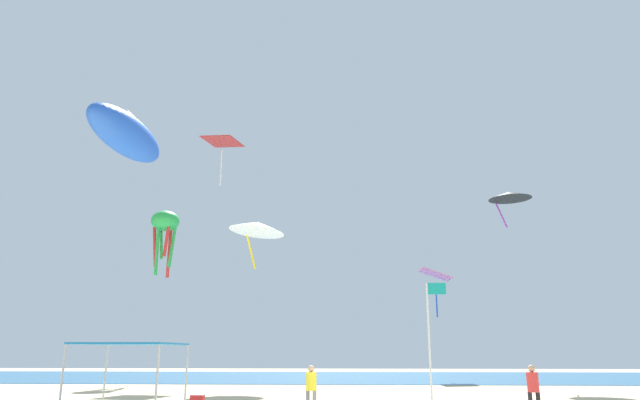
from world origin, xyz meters
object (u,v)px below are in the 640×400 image
object	(u,v)px
kite_diamond_pink	(435,277)
kite_diamond_red	(222,144)
canopy_tent	(131,347)
person_near_tent	(533,386)
banner_flag	(431,339)
cooler_box	(197,399)
person_leftmost	(311,384)
kite_delta_white	(257,227)
kite_delta_black	(510,195)
kite_octopus_green	(165,224)
kite_inflatable_blue	(126,135)

from	to	relation	value
kite_diamond_pink	kite_diamond_red	xyz separation A→B (m)	(-17.38, -0.51, 11.30)
canopy_tent	person_near_tent	world-z (taller)	canopy_tent
canopy_tent	kite_diamond_pink	size ratio (longest dim) A/B	0.84
banner_flag	cooler_box	size ratio (longest dim) A/B	7.22
person_near_tent	banner_flag	world-z (taller)	banner_flag
canopy_tent	person_leftmost	bearing A→B (deg)	25.50
person_near_tent	person_leftmost	size ratio (longest dim) A/B	1.03
cooler_box	kite_delta_white	bearing A→B (deg)	87.20
kite_delta_black	kite_delta_white	bearing A→B (deg)	-99.76
person_leftmost	kite_diamond_pink	world-z (taller)	kite_diamond_pink
person_near_tent	kite_diamond_pink	world-z (taller)	kite_diamond_pink
kite_octopus_green	kite_delta_black	size ratio (longest dim) A/B	1.32
person_leftmost	kite_diamond_pink	distance (m)	26.32
canopy_tent	kite_delta_black	world-z (taller)	kite_delta_black
kite_inflatable_blue	kite_octopus_green	xyz separation A→B (m)	(-1.09, 11.16, -2.87)
kite_delta_black	kite_diamond_red	size ratio (longest dim) A/B	0.94
canopy_tent	person_near_tent	distance (m)	13.57
kite_inflatable_blue	cooler_box	bearing A→B (deg)	55.53
banner_flag	kite_delta_black	size ratio (longest dim) A/B	1.10
canopy_tent	kite_diamond_red	size ratio (longest dim) A/B	0.79
kite_octopus_green	canopy_tent	bearing A→B (deg)	161.74
canopy_tent	kite_delta_black	bearing A→B (deg)	47.81
kite_octopus_green	kite_delta_black	bearing A→B (deg)	-130.75
canopy_tent	cooler_box	world-z (taller)	canopy_tent
person_near_tent	kite_inflatable_blue	distance (m)	25.11
kite_delta_white	kite_diamond_red	xyz separation A→B (m)	(-4.76, 9.35, 9.26)
kite_diamond_pink	kite_delta_white	bearing A→B (deg)	-53.26
canopy_tent	kite_delta_black	xyz separation A→B (m)	(18.24, 20.13, 10.31)
person_leftmost	banner_flag	world-z (taller)	banner_flag
canopy_tent	kite_diamond_red	world-z (taller)	kite_diamond_red
person_near_tent	kite_delta_black	size ratio (longest dim) A/B	0.44
person_near_tent	kite_diamond_red	xyz separation A→B (m)	(-16.93, 24.30, 18.13)
person_leftmost	kite_octopus_green	size ratio (longest dim) A/B	0.32
kite_octopus_green	banner_flag	bearing A→B (deg)	179.49
kite_inflatable_blue	kite_delta_black	bearing A→B (deg)	115.39
person_near_tent	person_leftmost	bearing A→B (deg)	-18.88
kite_inflatable_blue	banner_flag	bearing A→B (deg)	55.83
kite_delta_white	kite_inflatable_blue	size ratio (longest dim) A/B	0.61
canopy_tent	kite_delta_black	size ratio (longest dim) A/B	0.84
kite_delta_white	kite_inflatable_blue	distance (m)	9.81
person_leftmost	banner_flag	distance (m)	5.70
kite_diamond_pink	kite_octopus_green	size ratio (longest dim) A/B	0.76
banner_flag	kite_delta_white	distance (m)	21.30
canopy_tent	kite_inflatable_blue	size ratio (longest dim) A/B	0.40
kite_octopus_green	kite_delta_white	bearing A→B (deg)	-160.65
person_near_tent	person_leftmost	distance (m)	7.70
kite_inflatable_blue	kite_diamond_red	xyz separation A→B (m)	(2.14, 14.77, 4.86)
person_near_tent	kite_delta_black	world-z (taller)	kite_delta_black
person_leftmost	cooler_box	world-z (taller)	person_leftmost
canopy_tent	cooler_box	bearing A→B (deg)	83.82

